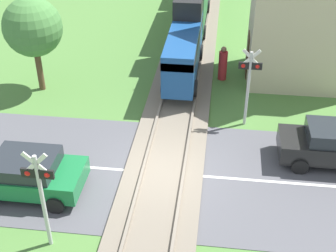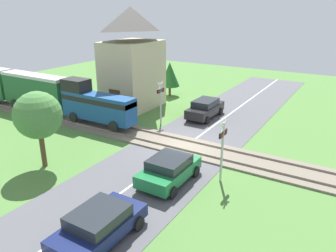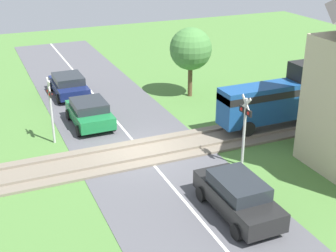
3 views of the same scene
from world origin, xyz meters
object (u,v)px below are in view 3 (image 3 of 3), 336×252
at_px(crossing_signal_east_approach, 245,122).
at_px(car_behind_queue, 69,85).
at_px(crossing_signal_west_approach, 50,103).
at_px(pedestrian_by_station, 301,128).
at_px(car_far_side, 238,196).
at_px(car_near_crossing, 90,112).

bearing_deg(crossing_signal_east_approach, car_behind_queue, -157.72).
height_order(car_behind_queue, crossing_signal_west_approach, crossing_signal_west_approach).
relative_size(crossing_signal_west_approach, pedestrian_by_station, 1.99).
distance_m(car_far_side, car_behind_queue, 15.91).
relative_size(car_near_crossing, pedestrian_by_station, 2.22).
bearing_deg(crossing_signal_east_approach, car_far_side, -34.51).
xyz_separation_m(car_behind_queue, pedestrian_by_station, (11.40, 9.05, 0.05)).
bearing_deg(pedestrian_by_station, crossing_signal_west_approach, -112.76).
relative_size(car_near_crossing, crossing_signal_west_approach, 1.12).
relative_size(car_near_crossing, car_far_side, 0.90).
xyz_separation_m(car_far_side, car_behind_queue, (-15.65, -2.88, -0.08)).
relative_size(car_behind_queue, pedestrian_by_station, 2.32).
height_order(car_near_crossing, crossing_signal_west_approach, crossing_signal_west_approach).
xyz_separation_m(crossing_signal_east_approach, pedestrian_by_station, (-1.03, 3.96, -1.36)).
xyz_separation_m(car_near_crossing, car_far_side, (10.45, 2.88, 0.05)).
bearing_deg(crossing_signal_west_approach, pedestrian_by_station, 67.24).
relative_size(crossing_signal_west_approach, crossing_signal_east_approach, 1.00).
distance_m(car_behind_queue, crossing_signal_west_approach, 7.17).
xyz_separation_m(car_near_crossing, crossing_signal_west_approach, (1.47, -2.21, 1.38)).
distance_m(car_behind_queue, crossing_signal_east_approach, 13.50).
relative_size(car_behind_queue, crossing_signal_east_approach, 1.16).
distance_m(car_far_side, crossing_signal_west_approach, 10.40).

